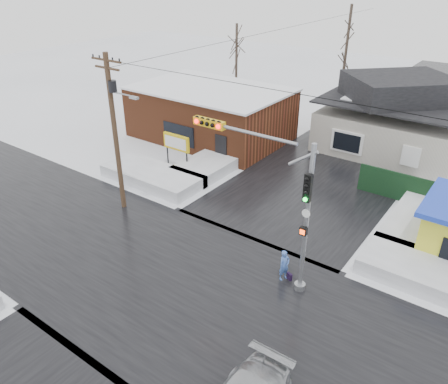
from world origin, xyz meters
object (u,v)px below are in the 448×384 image
Objects in this scene: utility_pole at (115,126)px; marquee_sign at (176,143)px; traffic_signal at (274,190)px; pedestrian at (284,265)px.

utility_pole is 6.87m from marquee_sign.
traffic_signal is at bearing -29.72° from marquee_sign.
traffic_signal is 3.84m from pedestrian.
traffic_signal is 0.78× the size of utility_pole.
utility_pole is at bearing 108.35° from pedestrian.
pedestrian is at bearing -1.59° from utility_pole.
marquee_sign is at bearing 150.28° from traffic_signal.
pedestrian is (12.06, -6.30, -1.16)m from marquee_sign.
marquee_sign is (-11.43, 6.53, -2.62)m from traffic_signal.
utility_pole is (-10.36, 0.53, 0.57)m from traffic_signal.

